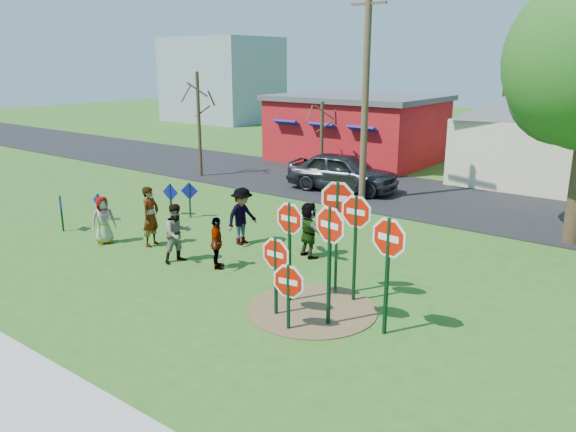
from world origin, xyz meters
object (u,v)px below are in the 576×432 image
(person_b, at_px, (151,216))
(suv, at_px, (343,172))
(person_a, at_px, (103,220))
(utility_pole, at_px, (366,87))
(stop_sign_b, at_px, (337,209))
(stop_sign_a, at_px, (276,260))
(stop_sign_d, at_px, (356,221))
(stop_sign_c, at_px, (330,239))

(person_b, distance_m, suv, 10.57)
(person_a, xyz_separation_m, utility_pole, (3.90, 10.30, 4.04))
(stop_sign_b, bearing_deg, person_a, 167.37)
(stop_sign_a, relative_size, stop_sign_b, 0.65)
(stop_sign_a, distance_m, suv, 13.44)
(person_a, height_order, person_b, person_b)
(person_b, bearing_deg, suv, -18.39)
(stop_sign_b, height_order, person_a, stop_sign_b)
(stop_sign_d, bearing_deg, suv, 120.94)
(stop_sign_d, bearing_deg, utility_pole, 116.57)
(stop_sign_b, xyz_separation_m, utility_pole, (-4.54, 9.23, 2.54))
(stop_sign_b, distance_m, suv, 12.07)
(stop_sign_a, distance_m, person_a, 8.03)
(stop_sign_a, height_order, utility_pole, utility_pole)
(stop_sign_b, bearing_deg, stop_sign_d, -25.91)
(stop_sign_c, xyz_separation_m, person_a, (-9.25, 0.50, -1.30))
(person_a, distance_m, person_b, 1.67)
(suv, xyz_separation_m, utility_pole, (1.65, -1.04, 3.92))
(utility_pole, bearing_deg, person_a, -110.75)
(person_b, bearing_deg, stop_sign_c, -113.51)
(person_a, bearing_deg, suv, 9.12)
(person_a, xyz_separation_m, person_b, (1.45, 0.80, 0.19))
(person_a, relative_size, utility_pole, 0.17)
(person_b, relative_size, suv, 0.38)
(stop_sign_b, relative_size, person_a, 1.98)
(stop_sign_d, bearing_deg, person_b, 179.21)
(stop_sign_a, xyz_separation_m, utility_pole, (-4.06, 11.12, 3.45))
(stop_sign_a, height_order, person_a, stop_sign_a)
(stop_sign_c, xyz_separation_m, suv, (-7.00, 11.84, -1.18))
(person_a, distance_m, utility_pole, 11.73)
(stop_sign_b, height_order, stop_sign_c, stop_sign_b)
(stop_sign_a, bearing_deg, person_b, 165.37)
(stop_sign_a, bearing_deg, stop_sign_d, 59.04)
(stop_sign_b, height_order, utility_pole, utility_pole)
(stop_sign_b, bearing_deg, stop_sign_c, -82.58)
(stop_sign_c, relative_size, person_b, 1.51)
(stop_sign_d, xyz_separation_m, person_b, (-7.58, -0.20, -1.11))
(stop_sign_b, distance_m, stop_sign_d, 0.62)
(stop_sign_c, bearing_deg, person_b, -179.95)
(person_a, bearing_deg, person_b, -40.67)
(stop_sign_c, height_order, person_b, stop_sign_c)
(stop_sign_c, height_order, person_a, stop_sign_c)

